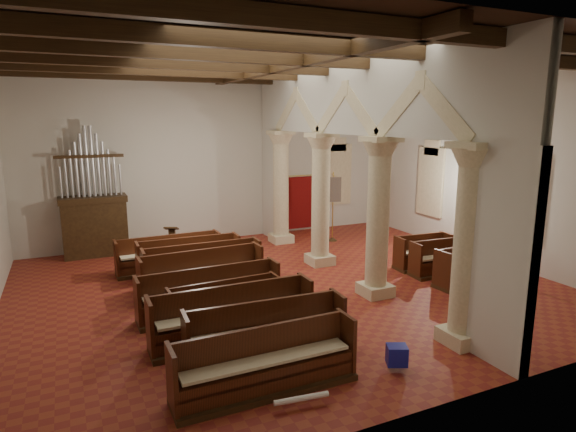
# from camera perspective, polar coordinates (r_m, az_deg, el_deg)

# --- Properties ---
(floor) EXTENTS (14.00, 14.00, 0.00)m
(floor) POSITION_cam_1_polar(r_m,az_deg,el_deg) (13.20, -0.02, -8.41)
(floor) COLOR maroon
(floor) RESTS_ON ground
(ceiling) EXTENTS (14.00, 14.00, 0.00)m
(ceiling) POSITION_cam_1_polar(r_m,az_deg,el_deg) (12.50, -0.02, 18.42)
(ceiling) COLOR black
(ceiling) RESTS_ON wall_back
(wall_back) EXTENTS (14.00, 0.02, 6.00)m
(wall_back) POSITION_cam_1_polar(r_m,az_deg,el_deg) (18.09, -8.06, 6.65)
(wall_back) COLOR beige
(wall_back) RESTS_ON floor
(wall_front) EXTENTS (14.00, 0.02, 6.00)m
(wall_front) POSITION_cam_1_polar(r_m,az_deg,el_deg) (7.55, 19.44, -0.59)
(wall_front) COLOR beige
(wall_front) RESTS_ON floor
(wall_right) EXTENTS (0.02, 12.00, 6.00)m
(wall_right) POSITION_cam_1_polar(r_m,az_deg,el_deg) (16.68, 22.49, 5.49)
(wall_right) COLOR beige
(wall_right) RESTS_ON floor
(ceiling_beams) EXTENTS (13.80, 11.80, 0.30)m
(ceiling_beams) POSITION_cam_1_polar(r_m,az_deg,el_deg) (12.48, -0.02, 17.60)
(ceiling_beams) COLOR #3C2813
(ceiling_beams) RESTS_ON wall_back
(arcade) EXTENTS (0.90, 11.90, 6.00)m
(arcade) POSITION_cam_1_polar(r_m,az_deg,el_deg) (13.30, 7.10, 7.40)
(arcade) COLOR beige
(arcade) RESTS_ON floor
(window_right_a) EXTENTS (0.03, 1.00, 2.20)m
(window_right_a) POSITION_cam_1_polar(r_m,az_deg,el_deg) (15.78, 26.19, 1.95)
(window_right_a) COLOR #2B6148
(window_right_a) RESTS_ON wall_right
(window_right_b) EXTENTS (0.03, 1.00, 2.20)m
(window_right_b) POSITION_cam_1_polar(r_m,az_deg,el_deg) (18.53, 16.61, 3.91)
(window_right_b) COLOR #2B6148
(window_right_b) RESTS_ON wall_right
(window_back) EXTENTS (1.00, 0.03, 2.20)m
(window_back) POSITION_cam_1_polar(r_m,az_deg,el_deg) (20.17, 5.79, 4.91)
(window_back) COLOR #2B6148
(window_back) RESTS_ON wall_back
(pipe_organ) EXTENTS (2.10, 0.85, 4.40)m
(pipe_organ) POSITION_cam_1_polar(r_m,az_deg,el_deg) (17.07, -22.01, 0.11)
(pipe_organ) COLOR #3C2813
(pipe_organ) RESTS_ON floor
(lectern) EXTENTS (0.53, 0.57, 1.07)m
(lectern) POSITION_cam_1_polar(r_m,az_deg,el_deg) (16.27, -13.52, -3.25)
(lectern) COLOR #3C2713
(lectern) RESTS_ON floor
(dossal_curtain) EXTENTS (1.80, 0.07, 2.17)m
(dossal_curtain) POSITION_cam_1_polar(r_m,az_deg,el_deg) (19.55, 2.02, 1.69)
(dossal_curtain) COLOR maroon
(dossal_curtain) RESTS_ON floor
(processional_banner) EXTENTS (0.56, 0.71, 2.58)m
(processional_banner) POSITION_cam_1_polar(r_m,az_deg,el_deg) (17.93, 5.31, -0.36)
(processional_banner) COLOR #3C2813
(processional_banner) RESTS_ON floor
(hymnal_box_a) EXTENTS (0.45, 0.42, 0.36)m
(hymnal_box_a) POSITION_cam_1_polar(r_m,az_deg,el_deg) (9.29, 12.77, -15.77)
(hymnal_box_a) COLOR navy
(hymnal_box_a) RESTS_ON floor
(hymnal_box_b) EXTENTS (0.32, 0.27, 0.31)m
(hymnal_box_b) POSITION_cam_1_polar(r_m,az_deg,el_deg) (10.31, -1.37, -12.78)
(hymnal_box_b) COLOR navy
(hymnal_box_b) RESTS_ON floor
(hymnal_box_c) EXTENTS (0.43, 0.40, 0.35)m
(hymnal_box_c) POSITION_cam_1_polar(r_m,az_deg,el_deg) (12.94, -3.04, -7.55)
(hymnal_box_c) COLOR navy
(hymnal_box_c) RESTS_ON floor
(tube_heater_a) EXTENTS (0.91, 0.20, 0.09)m
(tube_heater_a) POSITION_cam_1_polar(r_m,az_deg,el_deg) (8.12, 1.60, -20.79)
(tube_heater_a) COLOR silver
(tube_heater_a) RESTS_ON floor
(tube_heater_b) EXTENTS (0.90, 0.17, 0.09)m
(tube_heater_b) POSITION_cam_1_polar(r_m,az_deg,el_deg) (8.43, -6.05, -19.53)
(tube_heater_b) COLOR silver
(tube_heater_b) RESTS_ON floor
(nave_pew_0) EXTENTS (3.17, 0.74, 1.09)m
(nave_pew_0) POSITION_cam_1_polar(r_m,az_deg,el_deg) (8.42, -2.61, -17.93)
(nave_pew_0) COLOR #3C2813
(nave_pew_0) RESTS_ON floor
(nave_pew_1) EXTENTS (3.12, 0.91, 1.11)m
(nave_pew_1) POSITION_cam_1_polar(r_m,az_deg,el_deg) (9.41, -2.55, -14.54)
(nave_pew_1) COLOR #3C2813
(nave_pew_1) RESTS_ON floor
(nave_pew_2) EXTENTS (3.37, 0.80, 1.15)m
(nave_pew_2) POSITION_cam_1_polar(r_m,az_deg,el_deg) (10.12, -6.52, -12.58)
(nave_pew_2) COLOR #3C2813
(nave_pew_2) RESTS_ON floor
(nave_pew_3) EXTENTS (2.55, 0.73, 0.95)m
(nave_pew_3) POSITION_cam_1_polar(r_m,az_deg,el_deg) (11.00, -7.42, -10.94)
(nave_pew_3) COLOR #3C2813
(nave_pew_3) RESTS_ON floor
(nave_pew_4) EXTENTS (3.33, 0.79, 1.10)m
(nave_pew_4) POSITION_cam_1_polar(r_m,az_deg,el_deg) (11.48, -9.21, -9.75)
(nave_pew_4) COLOR #3C2813
(nave_pew_4) RESTS_ON floor
(nave_pew_5) EXTENTS (3.23, 0.89, 1.15)m
(nave_pew_5) POSITION_cam_1_polar(r_m,az_deg,el_deg) (12.78, -10.09, -7.47)
(nave_pew_5) COLOR #3C2813
(nave_pew_5) RESTS_ON floor
(nave_pew_6) EXTENTS (3.22, 0.80, 1.14)m
(nave_pew_6) POSITION_cam_1_polar(r_m,az_deg,el_deg) (13.48, -10.02, -6.48)
(nave_pew_6) COLOR #3C2813
(nave_pew_6) RESTS_ON floor
(nave_pew_7) EXTENTS (2.93, 0.81, 1.12)m
(nave_pew_7) POSITION_cam_1_polar(r_m,az_deg,el_deg) (14.26, -11.59, -5.55)
(nave_pew_7) COLOR #3C2813
(nave_pew_7) RESTS_ON floor
(nave_pew_8) EXTENTS (3.08, 0.78, 1.06)m
(nave_pew_8) POSITION_cam_1_polar(r_m,az_deg,el_deg) (14.89, -13.88, -5.00)
(nave_pew_8) COLOR #3C2813
(nave_pew_8) RESTS_ON floor
(aisle_pew_0) EXTENTS (2.25, 0.87, 1.08)m
(aisle_pew_0) POSITION_cam_1_polar(r_m,az_deg,el_deg) (14.22, 20.79, -6.17)
(aisle_pew_0) COLOR #3C2813
(aisle_pew_0) RESTS_ON floor
(aisle_pew_1) EXTENTS (1.76, 0.81, 1.03)m
(aisle_pew_1) POSITION_cam_1_polar(r_m,az_deg,el_deg) (14.75, 17.44, -5.36)
(aisle_pew_1) COLOR #3C2813
(aisle_pew_1) RESTS_ON floor
(aisle_pew_2) EXTENTS (1.80, 0.80, 1.03)m
(aisle_pew_2) POSITION_cam_1_polar(r_m,az_deg,el_deg) (15.28, 15.68, -4.69)
(aisle_pew_2) COLOR #3C2813
(aisle_pew_2) RESTS_ON floor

